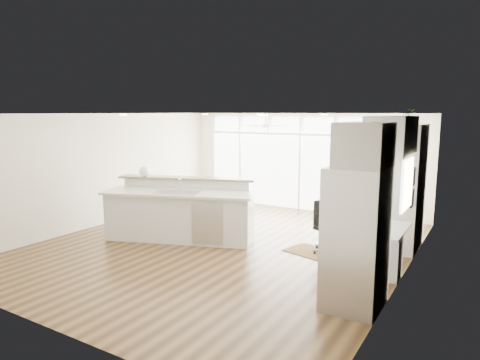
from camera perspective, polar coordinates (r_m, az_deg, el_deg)
The scene contains 24 objects.
floor at distance 8.94m, azimuth -2.26°, elevation -8.81°, with size 7.00×8.00×0.02m, color #402913.
ceiling at distance 8.51m, azimuth -2.38°, elevation 8.83°, with size 7.00×8.00×0.02m, color white.
wall_back at distance 12.13m, azimuth 8.15°, elevation 2.42°, with size 7.00×0.04×2.70m, color white.
wall_front at distance 5.80m, azimuth -24.78°, elevation -5.60°, with size 7.00×0.04×2.70m, color white.
wall_left at distance 10.93m, azimuth -17.82°, elevation 1.36°, with size 0.04×8.00×2.70m, color white.
wall_right at distance 7.33m, azimuth 21.18°, elevation -2.43°, with size 0.04×8.00×2.70m, color white.
glass_wall at distance 12.12m, azimuth 8.01°, elevation 0.99°, with size 5.80×0.06×2.08m, color white.
transom_row at distance 12.00m, azimuth 8.15°, elevation 7.28°, with size 5.90×0.06×0.40m, color white.
desk_window at distance 7.60m, azimuth 21.37°, elevation -0.53°, with size 0.04×0.85×0.85m, color white.
ceiling_fan at distance 11.18m, azimuth 3.47°, elevation 7.75°, with size 1.16×1.16×0.32m, color white.
recessed_lights at distance 8.68m, azimuth -1.64°, elevation 8.71°, with size 3.40×3.00×0.02m, color white.
oven_cabinet at distance 9.15m, azimuth 21.11°, elevation -0.88°, with size 0.64×1.20×2.50m, color silver.
desk_nook at distance 7.92m, azimuth 18.50°, elevation -8.70°, with size 0.72×1.30×0.76m, color silver.
upper_cabinets at distance 7.57m, azimuth 19.55°, elevation 5.64°, with size 0.64×1.30×0.64m, color silver.
refrigerator at distance 6.21m, azimuth 15.19°, elevation -7.46°, with size 0.76×0.90×2.00m, color #B1B2B6.
fridge_cabinet at distance 5.97m, azimuth 16.27°, elevation 4.54°, with size 0.64×0.90×0.60m, color silver.
framed_photos at distance 8.22m, azimuth 22.06°, elevation -0.94°, with size 0.06×0.22×0.80m, color black.
kitchen_island at distance 9.28m, azimuth -8.09°, elevation -4.03°, with size 3.25×1.23×1.29m, color silver.
rug at distance 8.66m, azimuth 9.61°, elevation -9.42°, with size 0.98×0.71×0.01m, color #3E2A13.
office_chair at distance 8.54m, azimuth 11.79°, elevation -6.23°, with size 0.53×0.49×1.02m, color black.
fishbowl at distance 9.86m, azimuth -12.63°, elevation 1.13°, with size 0.24×0.24×0.24m, color white.
monitor at distance 7.78m, azimuth 18.15°, elevation -4.42°, with size 0.09×0.53×0.44m, color black.
keyboard at distance 7.87m, azimuth 16.86°, elevation -5.80°, with size 0.13×0.34×0.02m, color silver.
potted_plant at distance 9.03m, azimuth 21.60°, elevation 7.66°, with size 0.26×0.29×0.22m, color #2F5123.
Camera 1 is at (4.70, -7.10, 2.73)m, focal length 32.00 mm.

